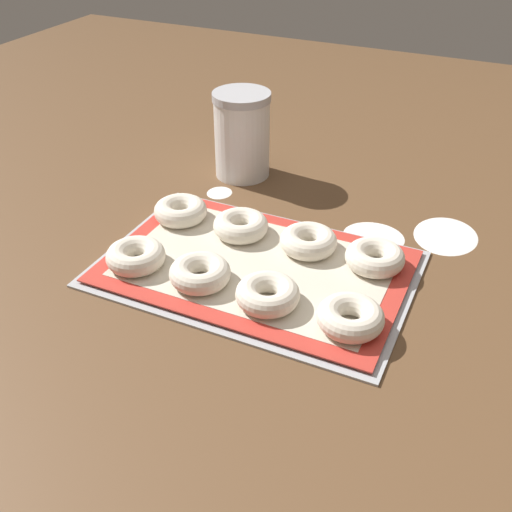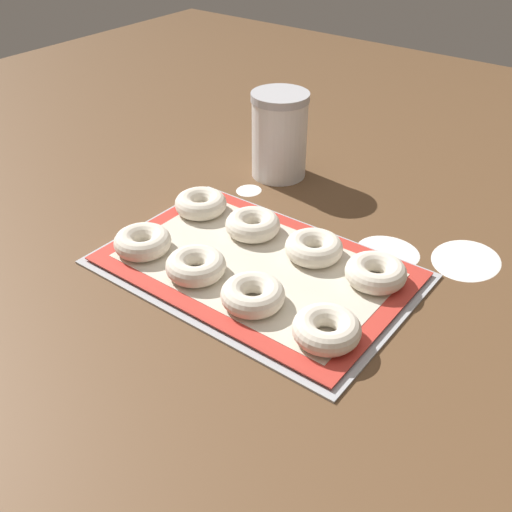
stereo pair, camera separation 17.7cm
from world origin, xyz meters
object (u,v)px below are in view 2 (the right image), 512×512
bagel_front_mid_left (196,266)px  bagel_back_far_left (201,204)px  bagel_front_far_left (143,242)px  bagel_back_mid_right (314,248)px  bagel_back_far_right (376,272)px  bagel_front_far_right (327,329)px  bagel_back_mid_left (253,224)px  baking_tray (256,268)px  bagel_front_mid_right (253,295)px  flour_canister (279,135)px

bagel_front_mid_left → bagel_back_far_left: (-0.13, 0.16, 0.00)m
bagel_front_far_left → bagel_front_mid_left: (0.12, 0.00, 0.00)m
bagel_back_mid_right → bagel_back_far_right: same height
bagel_front_far_right → bagel_back_far_right: same height
bagel_back_far_right → bagel_back_mid_left: bearing=-179.2°
baking_tray → bagel_front_mid_right: bagel_front_mid_right is taller
bagel_front_far_right → flour_canister: (-0.37, 0.40, 0.06)m
bagel_front_far_left → bagel_back_far_left: (-0.01, 0.16, 0.00)m
bagel_front_far_left → bagel_back_far_right: same height
bagel_front_mid_right → bagel_back_far_right: (0.12, 0.16, 0.00)m
bagel_back_mid_right → flour_canister: flour_canister is taller
bagel_front_mid_left → bagel_back_mid_right: same height
bagel_back_far_right → flour_canister: (-0.36, 0.23, 0.06)m
bagel_front_mid_left → flour_canister: (-0.12, 0.39, 0.06)m
bagel_front_far_left → bagel_front_mid_left: size_ratio=1.00×
baking_tray → bagel_back_far_left: bearing=158.2°
bagel_front_mid_right → bagel_back_mid_left: 0.20m
baking_tray → bagel_front_far_right: bearing=-24.0°
bagel_front_far_left → bagel_back_far_left: size_ratio=1.00×
baking_tray → flour_canister: size_ratio=2.85×
bagel_front_mid_right → bagel_back_mid_left: (-0.12, 0.16, 0.00)m
baking_tray → bagel_back_mid_left: bearing=130.8°
bagel_front_far_right → flour_canister: flour_canister is taller
baking_tray → bagel_front_far_left: 0.20m
bagel_front_mid_left → bagel_front_far_right: bearing=-0.7°
bagel_back_mid_right → bagel_front_far_right: bearing=-52.2°
bagel_front_far_left → bagel_back_mid_left: 0.20m
bagel_back_mid_right → bagel_front_far_left: bearing=-146.1°
baking_tray → bagel_back_far_left: 0.21m
bagel_back_mid_left → bagel_back_mid_right: size_ratio=1.00×
bagel_front_mid_right → bagel_front_far_right: same height
bagel_front_far_left → flour_canister: 0.40m
bagel_front_far_left → flour_canister: flour_canister is taller
baking_tray → bagel_back_mid_left: size_ratio=5.21×
baking_tray → bagel_back_far_right: (0.18, 0.08, 0.02)m
bagel_back_mid_left → bagel_back_mid_right: 0.13m
flour_canister → bagel_back_mid_right: bearing=-44.1°
bagel_back_mid_right → flour_canister: (-0.24, 0.23, 0.06)m
bagel_front_far_right → bagel_front_mid_left: bearing=179.3°
bagel_front_far_right → bagel_back_mid_right: (-0.13, 0.16, 0.00)m
bagel_back_mid_left → bagel_back_far_right: 0.24m
bagel_front_far_left → bagel_front_mid_right: (0.24, -0.00, 0.00)m
bagel_back_mid_left → flour_canister: flour_canister is taller
bagel_front_mid_right → baking_tray: bearing=124.7°
bagel_front_far_left → bagel_back_far_left: bearing=93.5°
bagel_back_mid_right → bagel_front_mid_right: bearing=-91.2°
bagel_back_mid_left → bagel_back_mid_right: bearing=1.5°
bagel_front_far_left → bagel_back_far_left: same height
bagel_back_far_left → bagel_back_far_right: 0.37m
bagel_back_mid_left → flour_canister: (-0.11, 0.24, 0.06)m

